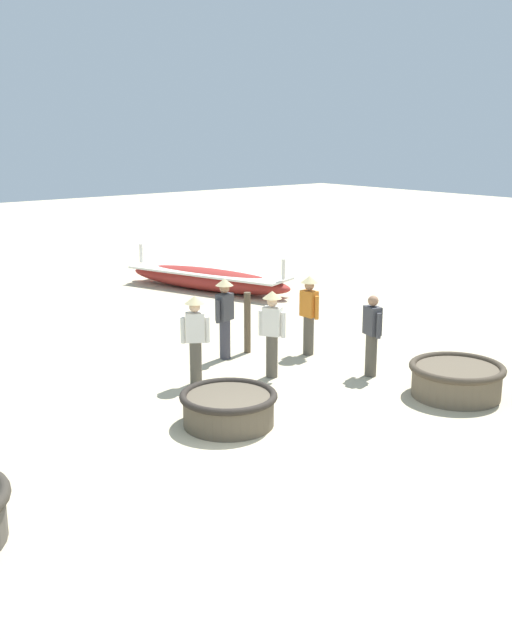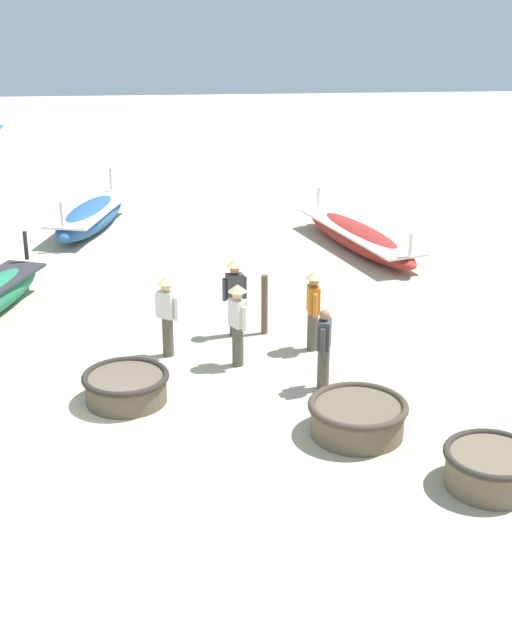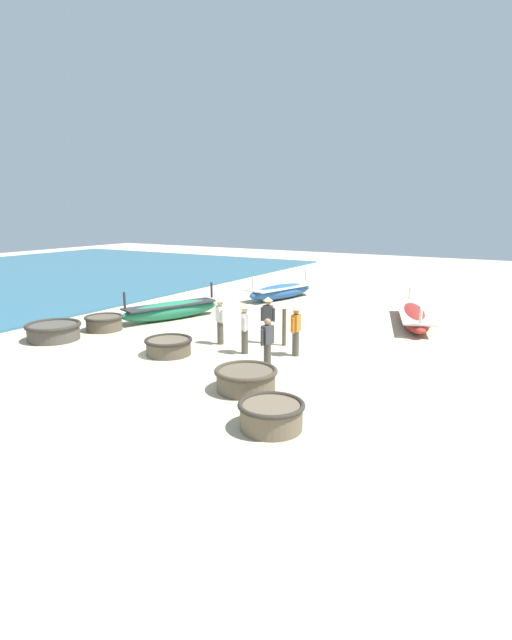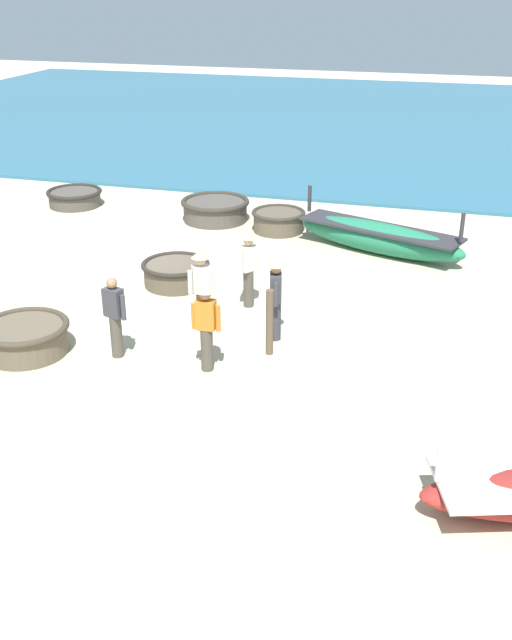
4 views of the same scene
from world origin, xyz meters
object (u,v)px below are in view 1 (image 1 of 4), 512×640
at_px(fisherman_crouching, 225,313).
at_px(mooring_post_inland, 247,323).
at_px(long_boat_blue_hull, 208,279).
at_px(fisherman_standing_left, 272,328).
at_px(coracle_beside_post, 229,407).
at_px(coracle_tilted, 456,379).
at_px(fisherman_standing_right, 372,334).
at_px(fisherman_by_coracle, 195,334).
at_px(fisherman_with_hat, 309,310).

bearing_deg(fisherman_crouching, mooring_post_inland, 4.34).
bearing_deg(long_boat_blue_hull, fisherman_standing_left, -117.31).
height_order(coracle_beside_post, fisherman_crouching, fisherman_crouching).
distance_m(coracle_tilted, fisherman_standing_left, 3.45).
distance_m(coracle_tilted, coracle_beside_post, 4.17).
relative_size(coracle_tilted, fisherman_crouching, 1.00).
xyz_separation_m(fisherman_standing_right, fisherman_by_coracle, (-2.85, 1.71, 0.12)).
bearing_deg(long_boat_blue_hull, fisherman_by_coracle, -127.37).
distance_m(coracle_beside_post, mooring_post_inland, 4.01).
relative_size(fisherman_standing_right, mooring_post_inland, 1.21).
distance_m(coracle_beside_post, fisherman_standing_left, 2.57).
distance_m(long_boat_blue_hull, fisherman_standing_left, 8.15).
xyz_separation_m(coracle_tilted, fisherman_standing_left, (-1.82, 2.86, 0.64)).
bearing_deg(fisherman_standing_left, fisherman_with_hat, 22.21).
relative_size(long_boat_blue_hull, fisherman_by_coracle, 3.36).
bearing_deg(fisherman_crouching, coracle_tilted, -67.65).
distance_m(long_boat_blue_hull, fisherman_with_hat, 6.97).
relative_size(coracle_tilted, fisherman_standing_left, 1.00).
distance_m(fisherman_standing_right, fisherman_crouching, 3.03).
bearing_deg(long_boat_blue_hull, fisherman_standing_right, -104.94).
bearing_deg(fisherman_standing_left, fisherman_crouching, 89.05).
bearing_deg(fisherman_by_coracle, fisherman_crouching, 34.21).
height_order(fisherman_standing_right, fisherman_crouching, fisherman_crouching).
xyz_separation_m(coracle_beside_post, mooring_post_inland, (2.72, 2.92, 0.35)).
xyz_separation_m(coracle_beside_post, fisherman_standing_right, (3.57, 0.22, 0.54)).
height_order(fisherman_standing_left, fisherman_by_coracle, same).
relative_size(fisherman_by_coracle, mooring_post_inland, 1.29).
distance_m(fisherman_standing_right, fisherman_with_hat, 1.78).
xyz_separation_m(fisherman_with_hat, mooring_post_inland, (-0.90, 0.92, -0.31)).
xyz_separation_m(coracle_tilted, fisherman_standing_right, (-0.32, 1.72, 0.52)).
height_order(long_boat_blue_hull, fisherman_with_hat, fisherman_with_hat).
height_order(coracle_tilted, long_boat_blue_hull, long_boat_blue_hull).
bearing_deg(coracle_beside_post, fisherman_with_hat, 28.92).
bearing_deg(fisherman_by_coracle, fisherman_standing_left, -22.52).
distance_m(fisherman_standing_left, fisherman_crouching, 1.50).
bearing_deg(fisherman_by_coracle, fisherman_with_hat, 1.35).
distance_m(fisherman_standing_right, mooring_post_inland, 2.83).
bearing_deg(fisherman_by_coracle, fisherman_standing_right, -30.94).
height_order(coracle_beside_post, fisherman_standing_right, fisherman_standing_right).
bearing_deg(mooring_post_inland, fisherman_standing_right, -72.55).
distance_m(long_boat_blue_hull, fisherman_crouching, 6.84).
bearing_deg(coracle_tilted, fisherman_standing_right, 100.63).
relative_size(long_boat_blue_hull, fisherman_standing_left, 3.36).
relative_size(fisherman_standing_left, fisherman_by_coracle, 1.00).
height_order(fisherman_standing_left, fisherman_crouching, same).
distance_m(coracle_beside_post, fisherman_with_hat, 4.19).
distance_m(fisherman_with_hat, fisherman_crouching, 1.75).
distance_m(fisherman_standing_right, fisherman_by_coracle, 3.33).
relative_size(coracle_tilted, long_boat_blue_hull, 0.30).
distance_m(long_boat_blue_hull, fisherman_standing_right, 8.68).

